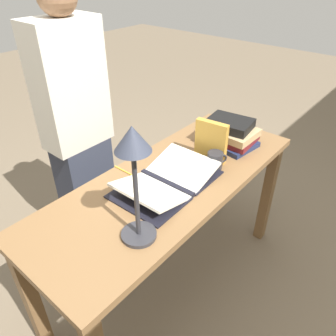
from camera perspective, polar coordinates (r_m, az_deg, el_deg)
ground_plane at (r=2.13m, az=0.41°, el=-19.04°), size 12.00×12.00×0.00m
reading_desk at (r=1.66m, az=0.49°, el=-5.18°), size 1.51×0.57×0.78m
open_book at (r=1.54m, az=-0.20°, el=-2.26°), size 0.51×0.33×0.07m
book_stack_tall at (r=1.88m, az=10.53°, el=6.06°), size 0.25×0.32×0.15m
book_standing_upright at (r=1.69m, az=7.49°, el=4.63°), size 0.05×0.17×0.22m
reading_lamp at (r=1.09m, az=-5.96°, el=1.16°), size 0.14×0.14×0.47m
coffee_mug at (r=1.66m, az=8.22°, el=1.36°), size 0.10×0.08×0.09m
pencil at (r=1.64m, az=-7.25°, el=-0.72°), size 0.01×0.17×0.01m
person_reader at (r=1.95m, az=-15.26°, el=4.95°), size 0.36×0.21×1.62m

